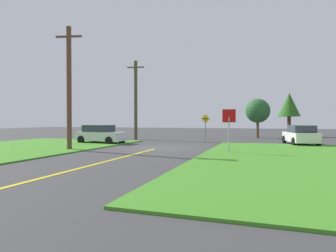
# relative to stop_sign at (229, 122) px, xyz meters

# --- Properties ---
(ground_plane) EXTENTS (120.00, 120.00, 0.00)m
(ground_plane) POSITION_rel_stop_sign_xyz_m (-5.28, 2.17, -1.89)
(ground_plane) COLOR #3D3D3D
(grass_verge_right) EXTENTS (12.00, 20.00, 0.08)m
(grass_verge_right) POSITION_rel_stop_sign_xyz_m (4.59, -1.83, -1.85)
(grass_verge_right) COLOR #418924
(grass_verge_right) RESTS_ON ground
(grass_verge_left) EXTENTS (12.00, 20.00, 0.08)m
(grass_verge_left) POSITION_rel_stop_sign_xyz_m (-15.15, -1.83, -1.85)
(grass_verge_left) COLOR #418924
(grass_verge_left) RESTS_ON ground
(lane_stripe_center) EXTENTS (0.20, 14.00, 0.01)m
(lane_stripe_center) POSITION_rel_stop_sign_xyz_m (-5.28, -5.83, -1.89)
(lane_stripe_center) COLOR yellow
(lane_stripe_center) RESTS_ON ground
(stop_sign) EXTENTS (0.78, 0.07, 2.67)m
(stop_sign) POSITION_rel_stop_sign_xyz_m (0.00, 0.00, 0.00)
(stop_sign) COLOR #9EA0A8
(stop_sign) RESTS_ON ground
(car_on_crossroad) EXTENTS (2.64, 4.55, 1.62)m
(car_on_crossroad) POSITION_rel_stop_sign_xyz_m (4.89, 8.57, -1.09)
(car_on_crossroad) COLOR white
(car_on_crossroad) RESTS_ON ground
(parked_car_near_building) EXTENTS (4.60, 2.48, 1.62)m
(parked_car_near_building) POSITION_rel_stop_sign_xyz_m (-11.63, 4.59, -1.09)
(parked_car_near_building) COLOR silver
(parked_car_near_building) RESTS_ON ground
(utility_pole_near) EXTENTS (1.78, 0.53, 8.34)m
(utility_pole_near) POSITION_rel_stop_sign_xyz_m (-10.53, -1.14, 2.37)
(utility_pole_near) COLOR brown
(utility_pole_near) RESTS_ON ground
(utility_pole_mid) EXTENTS (1.78, 0.52, 8.33)m
(utility_pole_mid) POSITION_rel_stop_sign_xyz_m (-10.89, 10.27, 2.36)
(utility_pole_mid) COLOR #4E4325
(utility_pole_mid) RESTS_ON ground
(direction_sign) EXTENTS (0.89, 0.20, 2.64)m
(direction_sign) POSITION_rel_stop_sign_xyz_m (-3.27, 9.58, -0.25)
(direction_sign) COLOR slate
(direction_sign) RESTS_ON ground
(oak_tree_left) EXTENTS (2.72, 2.72, 5.55)m
(oak_tree_left) POSITION_rel_stop_sign_xyz_m (5.09, 21.97, 2.10)
(oak_tree_left) COLOR brown
(oak_tree_left) RESTS_ON ground
(pine_tree_center) EXTENTS (2.77, 2.77, 4.54)m
(pine_tree_center) POSITION_rel_stop_sign_xyz_m (1.35, 17.06, 1.24)
(pine_tree_center) COLOR brown
(pine_tree_center) RESTS_ON ground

